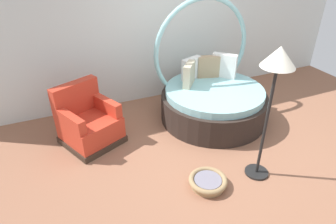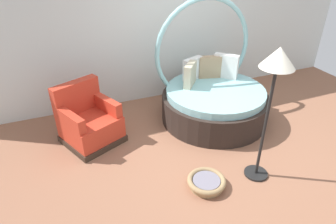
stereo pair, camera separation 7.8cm
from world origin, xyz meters
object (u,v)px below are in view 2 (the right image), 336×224
Objects in this scene: round_daybed at (213,97)px; pet_basket at (206,182)px; red_armchair at (89,122)px; floor_lamp at (276,72)px.

round_daybed is 1.83m from pet_basket.
floor_lamp is at bearing -40.59° from red_armchair.
round_daybed is at bearing 58.60° from pet_basket.
floor_lamp reaches higher than pet_basket.
floor_lamp is at bearing -96.70° from round_daybed.
pet_basket is at bearing -121.40° from round_daybed.
round_daybed is 1.96m from floor_lamp.
red_armchair is (-2.16, 0.10, -0.07)m from round_daybed.
red_armchair is at bearing 177.25° from round_daybed.
round_daybed is at bearing 83.30° from floor_lamp.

